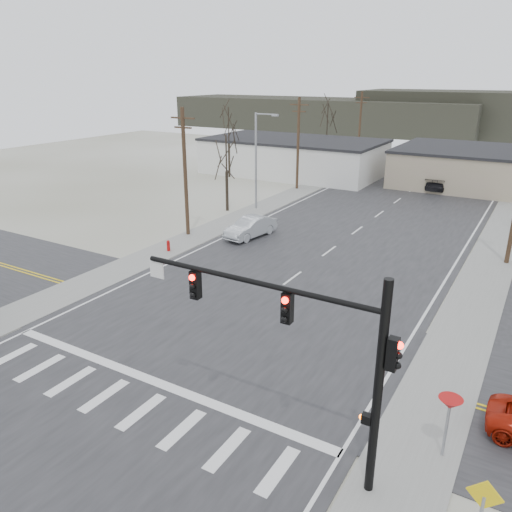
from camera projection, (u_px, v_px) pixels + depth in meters
The scene contains 21 objects.
ground at pixel (222, 331), 25.42m from camera, with size 140.00×140.00×0.00m, color silver.
main_road at pixel (334, 247), 37.54m from camera, with size 18.00×110.00×0.05m, color #252527.
cross_road at pixel (222, 330), 25.41m from camera, with size 90.00×10.00×0.04m, color #252527.
sidewalk_left at pixel (249, 213), 46.64m from camera, with size 3.00×90.00×0.06m, color gray.
sidewalk_right at pixel (496, 252), 36.51m from camera, with size 3.00×90.00×0.06m, color gray.
traffic_signal_mast at pixel (319, 344), 15.03m from camera, with size 8.95×0.43×7.20m.
fire_hydrant at pixel (168, 246), 36.61m from camera, with size 0.24×0.24×0.87m.
yield_sign at pixel (450, 406), 16.38m from camera, with size 0.80×0.80×2.35m.
diamond_sign at pixel (482, 511), 13.00m from camera, with size 0.92×0.10×2.61m.
building_left_far at pixel (293, 156), 64.62m from camera, with size 22.30×12.30×4.50m.
upole_left_b at pixel (185, 171), 38.82m from camera, with size 2.20×0.30×10.00m.
upole_left_c at pixel (298, 142), 54.99m from camera, with size 2.20×0.30×10.00m.
upole_left_d at pixel (360, 127), 71.15m from camera, with size 2.20×0.30×10.00m.
streetlight_main at pixel (258, 156), 46.61m from camera, with size 2.40×0.25×9.00m.
tree_left_near at pixel (226, 156), 46.00m from camera, with size 3.30×3.30×7.35m.
tree_left_far at pixel (327, 121), 67.13m from camera, with size 3.96×3.96×8.82m.
tree_left_mid at pixel (229, 126), 61.26m from camera, with size 3.96×3.96×8.82m.
hill_left at pixel (321, 114), 115.31m from camera, with size 70.00×18.00×7.00m, color #333026.
sedan_crossing at pixel (251, 227), 39.68m from camera, with size 1.69×4.86×1.60m, color #9EA3A8.
car_far_a at pixel (440, 182), 55.79m from camera, with size 2.37×5.83×1.69m, color black.
car_far_b at pixel (401, 153), 77.90m from camera, with size 1.61×4.01×1.37m, color black.
Camera 1 is at (12.98, -18.53, 12.33)m, focal length 35.00 mm.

